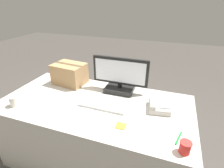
{
  "coord_description": "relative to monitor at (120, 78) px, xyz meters",
  "views": [
    {
      "loc": [
        0.63,
        -1.27,
        1.62
      ],
      "look_at": [
        0.12,
        0.14,
        0.87
      ],
      "focal_mm": 28.0,
      "sensor_mm": 36.0,
      "label": 1
    }
  ],
  "objects": [
    {
      "name": "paper_cup_right",
      "position": [
        0.64,
        -0.66,
        -0.1
      ],
      "size": [
        0.08,
        0.08,
        0.09
      ],
      "color": "red",
      "rests_on": "office_desk"
    },
    {
      "name": "monitor",
      "position": [
        0.0,
        0.0,
        0.0
      ],
      "size": [
        0.58,
        0.24,
        0.36
      ],
      "color": "black",
      "rests_on": "office_desk"
    },
    {
      "name": "office_desk",
      "position": [
        -0.15,
        -0.31,
        -0.51
      ],
      "size": [
        1.8,
        0.9,
        0.72
      ],
      "color": "beige",
      "rests_on": "ground_plane"
    },
    {
      "name": "keyboard",
      "position": [
        -0.06,
        -0.33,
        -0.13
      ],
      "size": [
        0.44,
        0.17,
        0.03
      ],
      "rotation": [
        0.0,
        0.0,
        -0.01
      ],
      "color": "silver",
      "rests_on": "office_desk"
    },
    {
      "name": "cardboard_box",
      "position": [
        -0.59,
        -0.02,
        -0.03
      ],
      "size": [
        0.37,
        0.29,
        0.24
      ],
      "rotation": [
        0.0,
        0.0,
        -0.11
      ],
      "color": "tan",
      "rests_on": "office_desk"
    },
    {
      "name": "desk_phone",
      "position": [
        0.43,
        -0.22,
        -0.12
      ],
      "size": [
        0.21,
        0.23,
        0.08
      ],
      "rotation": [
        0.0,
        0.0,
        0.16
      ],
      "color": "beige",
      "rests_on": "office_desk"
    },
    {
      "name": "pen_marker",
      "position": [
        0.61,
        -0.54,
        -0.14
      ],
      "size": [
        0.05,
        0.14,
        0.01
      ],
      "rotation": [
        0.0,
        0.0,
        4.46
      ],
      "color": "#198C33",
      "rests_on": "office_desk"
    },
    {
      "name": "ground_plane",
      "position": [
        -0.15,
        -0.31,
        -0.87
      ],
      "size": [
        12.0,
        12.0,
        0.0
      ],
      "primitive_type": "plane",
      "color": "#47423D"
    },
    {
      "name": "sticky_note_pad",
      "position": [
        0.18,
        -0.55,
        -0.14
      ],
      "size": [
        0.08,
        0.08,
        0.01
      ],
      "color": "gold",
      "rests_on": "office_desk"
    },
    {
      "name": "paper_cup_left",
      "position": [
        -0.82,
        -0.6,
        -0.1
      ],
      "size": [
        0.08,
        0.08,
        0.1
      ],
      "color": "white",
      "rests_on": "office_desk"
    },
    {
      "name": "spoon",
      "position": [
        -0.81,
        -0.38,
        -0.15
      ],
      "size": [
        0.12,
        0.12,
        0.0
      ],
      "rotation": [
        0.0,
        0.0,
        2.34
      ],
      "color": "#B2B2B7",
      "rests_on": "office_desk"
    }
  ]
}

